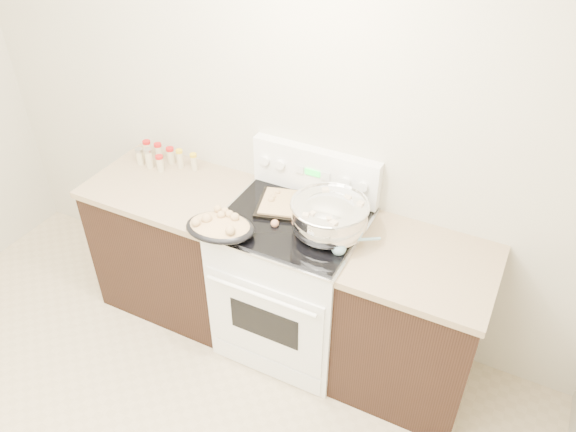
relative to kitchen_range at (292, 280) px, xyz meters
The scene contains 9 objects.
counter_left 0.83m from the kitchen_range, behind, with size 0.93×0.67×0.92m.
counter_right 0.73m from the kitchen_range, ahead, with size 0.73×0.67×0.92m.
kitchen_range is the anchor object (origin of this frame).
mixing_bowl 0.59m from the kitchen_range, ahead, with size 0.46×0.46×0.24m.
roasting_pan 0.64m from the kitchen_range, 134.58° to the right, with size 0.41×0.33×0.11m.
baking_sheet 0.48m from the kitchen_range, 106.73° to the left, with size 0.48×0.39×0.06m.
wooden_spoon 0.47m from the kitchen_range, 112.17° to the right, with size 0.23×0.20×0.04m.
blue_ladle 0.61m from the kitchen_range, 21.97° to the right, with size 0.20×0.21×0.09m.
spice_jars 1.13m from the kitchen_range, behind, with size 0.41×0.15×0.13m.
Camera 1 is at (1.42, -0.75, 2.77)m, focal length 35.00 mm.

